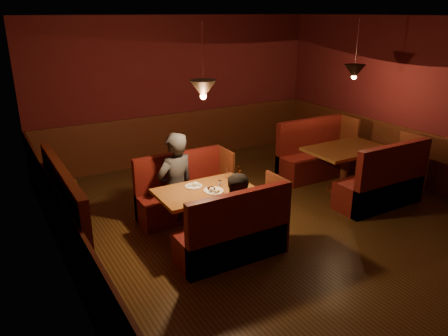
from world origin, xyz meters
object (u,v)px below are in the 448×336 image
second_table (346,159)px  second_bench_far (314,158)px  diner_a (175,167)px  second_bench_near (383,186)px  main_bench_far (184,196)px  diner_b (241,201)px  main_bench_near (235,237)px  main_table (206,200)px

second_table → second_bench_far: (0.03, 0.81, -0.23)m
second_bench_far → diner_a: size_ratio=0.88×
second_bench_far → second_bench_near: size_ratio=1.00×
main_bench_far → diner_a: (-0.19, -0.13, 0.55)m
diner_b → second_bench_near: bearing=-0.3°
second_table → second_bench_far: bearing=87.8°
main_bench_near → diner_a: (-0.19, 1.35, 0.55)m
main_bench_far → second_bench_near: second_bench_near is taller
main_bench_far → main_table: bearing=-91.1°
diner_a → second_table: bearing=160.1°
main_bench_far → main_bench_near: same height
main_table → main_bench_far: bearing=88.9°
second_table → diner_b: 2.81m
diner_a → diner_b: bearing=93.2°
main_bench_near → diner_a: size_ratio=0.83×
second_table → second_bench_far: second_bench_far is taller
main_bench_near → second_table: size_ratio=1.05×
second_bench_near → diner_a: 3.32m
main_bench_far → second_table: 2.90m
second_table → diner_a: bearing=173.4°
second_bench_near → diner_b: bearing=-179.3°
main_bench_near → diner_a: 1.47m
main_bench_near → second_table: bearing=19.3°
second_bench_near → diner_a: diner_a is taller
main_bench_near → main_bench_far: bearing=90.0°
main_bench_near → second_bench_near: 2.88m
main_table → second_bench_near: size_ratio=0.86×
main_table → second_table: main_table is taller
diner_a → diner_b: 1.26m
diner_b → second_bench_far: bearing=30.6°
diner_b → diner_a: bearing=105.4°
main_table → main_bench_far: 0.77m
second_table → second_bench_far: size_ratio=0.90×
main_bench_far → diner_b: diner_b is taller
main_bench_near → second_bench_far: 3.40m
second_bench_far → diner_a: (-3.06, -0.46, 0.52)m
main_bench_near → second_bench_far: second_bench_far is taller
main_bench_far → main_bench_near: (0.00, -1.48, 0.00)m
main_bench_far → second_table: main_bench_far is taller
second_bench_near → diner_b: 2.73m
main_table → second_table: 2.87m
main_bench_far → diner_b: bearing=-82.8°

